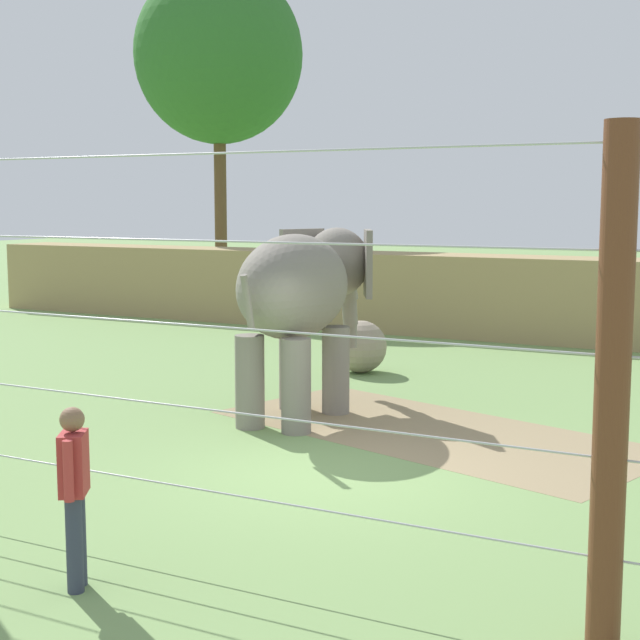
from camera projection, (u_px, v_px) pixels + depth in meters
The scene contains 8 objects.
ground_plane at pixel (332, 473), 12.07m from camera, with size 120.00×120.00×0.00m, color #759956.
dirt_patch at pixel (430, 431), 14.30m from camera, with size 6.78×3.06×0.01m, color #937F5B.
embankment_wall at pixel (566, 300), 23.27m from camera, with size 36.00×1.80×2.10m, color tan.
elephant at pixel (303, 294), 15.05m from camera, with size 1.72×4.09×3.03m.
enrichment_ball at pixel (361, 347), 19.14m from camera, with size 1.07×1.07×1.07m, color gray.
cable_fence at pixel (176, 353), 8.93m from camera, with size 9.07×0.27×4.07m.
zookeeper at pixel (74, 489), 8.36m from camera, with size 0.42×0.53×1.67m.
tree_left_of_centre at pixel (219, 55), 33.08m from camera, with size 5.94×5.94×11.75m.
Camera 1 is at (5.30, -10.47, 3.47)m, focal length 52.70 mm.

